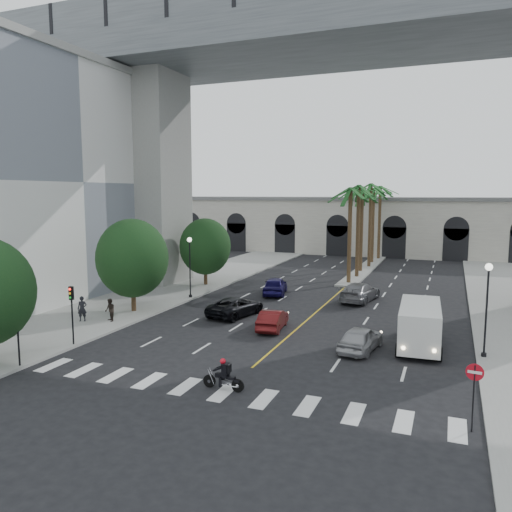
{
  "coord_description": "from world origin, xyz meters",
  "views": [
    {
      "loc": [
        9.44,
        -21.38,
        9.12
      ],
      "look_at": [
        -1.35,
        6.0,
        5.39
      ],
      "focal_mm": 35.0,
      "sensor_mm": 36.0,
      "label": 1
    }
  ],
  "objects_px": {
    "lamp_post_left_far": "(190,262)",
    "traffic_signal_far": "(72,305)",
    "pedestrian_a": "(82,309)",
    "car_a": "(361,338)",
    "traffic_signal_near": "(17,321)",
    "pedestrian_b": "(110,310)",
    "car_d": "(360,292)",
    "do_not_enter_sign": "(474,383)",
    "motorcycle_rider": "(225,376)",
    "car_b": "(273,319)",
    "car_c": "(236,307)",
    "cargo_van": "(420,324)",
    "car_e": "(275,286)",
    "lamp_post_right": "(487,302)"
  },
  "relations": [
    {
      "from": "car_e",
      "to": "cargo_van",
      "type": "distance_m",
      "value": 17.57
    },
    {
      "from": "traffic_signal_far",
      "to": "motorcycle_rider",
      "type": "distance_m",
      "value": 11.68
    },
    {
      "from": "lamp_post_right",
      "to": "car_c",
      "type": "height_order",
      "value": "lamp_post_right"
    },
    {
      "from": "pedestrian_b",
      "to": "do_not_enter_sign",
      "type": "xyz_separation_m",
      "value": [
        23.15,
        -8.14,
        1.01
      ]
    },
    {
      "from": "motorcycle_rider",
      "to": "cargo_van",
      "type": "relative_size",
      "value": 0.34
    },
    {
      "from": "motorcycle_rider",
      "to": "car_d",
      "type": "relative_size",
      "value": 0.38
    },
    {
      "from": "traffic_signal_far",
      "to": "pedestrian_b",
      "type": "bearing_deg",
      "value": 104.54
    },
    {
      "from": "cargo_van",
      "to": "car_d",
      "type": "bearing_deg",
      "value": 112.5
    },
    {
      "from": "lamp_post_right",
      "to": "traffic_signal_far",
      "type": "height_order",
      "value": "lamp_post_right"
    },
    {
      "from": "do_not_enter_sign",
      "to": "car_a",
      "type": "bearing_deg",
      "value": 131.39
    },
    {
      "from": "lamp_post_left_far",
      "to": "traffic_signal_far",
      "type": "bearing_deg",
      "value": -89.6
    },
    {
      "from": "traffic_signal_near",
      "to": "car_a",
      "type": "xyz_separation_m",
      "value": [
        16.1,
        9.49,
        -1.78
      ]
    },
    {
      "from": "cargo_van",
      "to": "lamp_post_right",
      "type": "bearing_deg",
      "value": -14.78
    },
    {
      "from": "car_e",
      "to": "do_not_enter_sign",
      "type": "relative_size",
      "value": 1.76
    },
    {
      "from": "lamp_post_left_far",
      "to": "car_e",
      "type": "distance_m",
      "value": 8.01
    },
    {
      "from": "car_d",
      "to": "pedestrian_b",
      "type": "distance_m",
      "value": 20.38
    },
    {
      "from": "lamp_post_left_far",
      "to": "traffic_signal_near",
      "type": "distance_m",
      "value": 18.51
    },
    {
      "from": "car_c",
      "to": "traffic_signal_far",
      "type": "bearing_deg",
      "value": 72.25
    },
    {
      "from": "motorcycle_rider",
      "to": "car_a",
      "type": "bearing_deg",
      "value": 61.04
    },
    {
      "from": "lamp_post_left_far",
      "to": "pedestrian_b",
      "type": "distance_m",
      "value": 9.65
    },
    {
      "from": "car_b",
      "to": "car_c",
      "type": "relative_size",
      "value": 0.8
    },
    {
      "from": "car_a",
      "to": "car_d",
      "type": "relative_size",
      "value": 0.78
    },
    {
      "from": "lamp_post_right",
      "to": "traffic_signal_near",
      "type": "distance_m",
      "value": 25.02
    },
    {
      "from": "lamp_post_right",
      "to": "cargo_van",
      "type": "bearing_deg",
      "value": 168.01
    },
    {
      "from": "lamp_post_left_far",
      "to": "car_a",
      "type": "height_order",
      "value": "lamp_post_left_far"
    },
    {
      "from": "car_b",
      "to": "pedestrian_b",
      "type": "relative_size",
      "value": 2.54
    },
    {
      "from": "traffic_signal_near",
      "to": "traffic_signal_far",
      "type": "xyz_separation_m",
      "value": [
        0.0,
        4.0,
        0.0
      ]
    },
    {
      "from": "pedestrian_a",
      "to": "car_a",
      "type": "bearing_deg",
      "value": -23.04
    },
    {
      "from": "traffic_signal_far",
      "to": "cargo_van",
      "type": "height_order",
      "value": "traffic_signal_far"
    },
    {
      "from": "traffic_signal_near",
      "to": "car_a",
      "type": "distance_m",
      "value": 18.77
    },
    {
      "from": "lamp_post_right",
      "to": "cargo_van",
      "type": "relative_size",
      "value": 0.87
    },
    {
      "from": "lamp_post_left_far",
      "to": "car_b",
      "type": "distance_m",
      "value": 12.14
    },
    {
      "from": "lamp_post_right",
      "to": "pedestrian_b",
      "type": "xyz_separation_m",
      "value": [
        -24.05,
        -1.29,
        -2.27
      ]
    },
    {
      "from": "lamp_post_left_far",
      "to": "lamp_post_right",
      "type": "relative_size",
      "value": 1.0
    },
    {
      "from": "traffic_signal_far",
      "to": "car_b",
      "type": "height_order",
      "value": "traffic_signal_far"
    },
    {
      "from": "traffic_signal_far",
      "to": "do_not_enter_sign",
      "type": "distance_m",
      "value": 22.0
    },
    {
      "from": "lamp_post_left_far",
      "to": "traffic_signal_near",
      "type": "relative_size",
      "value": 1.47
    },
    {
      "from": "pedestrian_b",
      "to": "cargo_van",
      "type": "bearing_deg",
      "value": 39.69
    },
    {
      "from": "lamp_post_right",
      "to": "cargo_van",
      "type": "height_order",
      "value": "lamp_post_right"
    },
    {
      "from": "car_e",
      "to": "cargo_van",
      "type": "bearing_deg",
      "value": 125.29
    },
    {
      "from": "car_d",
      "to": "pedestrian_b",
      "type": "bearing_deg",
      "value": 50.91
    },
    {
      "from": "car_b",
      "to": "pedestrian_a",
      "type": "xyz_separation_m",
      "value": [
        -13.02,
        -3.4,
        0.36
      ]
    },
    {
      "from": "traffic_signal_far",
      "to": "pedestrian_a",
      "type": "relative_size",
      "value": 2.07
    },
    {
      "from": "traffic_signal_near",
      "to": "traffic_signal_far",
      "type": "height_order",
      "value": "same"
    },
    {
      "from": "car_d",
      "to": "pedestrian_b",
      "type": "relative_size",
      "value": 3.41
    },
    {
      "from": "traffic_signal_far",
      "to": "car_e",
      "type": "xyz_separation_m",
      "value": [
        6.13,
        18.92,
        -1.7
      ]
    },
    {
      "from": "do_not_enter_sign",
      "to": "traffic_signal_far",
      "type": "bearing_deg",
      "value": 179.62
    },
    {
      "from": "car_a",
      "to": "pedestrian_b",
      "type": "bearing_deg",
      "value": 8.88
    },
    {
      "from": "lamp_post_left_far",
      "to": "car_c",
      "type": "bearing_deg",
      "value": -33.72
    },
    {
      "from": "car_a",
      "to": "pedestrian_b",
      "type": "relative_size",
      "value": 2.66
    }
  ]
}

